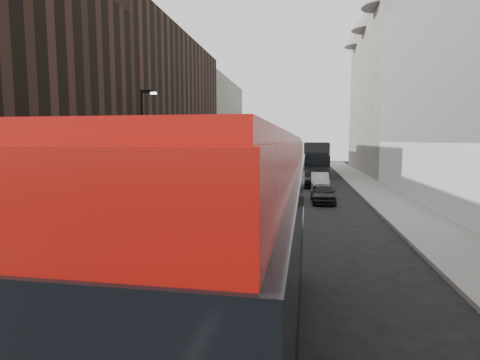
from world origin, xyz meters
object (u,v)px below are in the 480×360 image
at_px(red_bus, 228,247).
at_px(car_c, 311,178).
at_px(car_b, 320,181).
at_px(car_a, 323,193).
at_px(street_lamp, 144,137).
at_px(grey_bus, 315,157).

bearing_deg(red_bus, car_c, 86.51).
bearing_deg(car_b, car_a, -90.41).
xyz_separation_m(red_bus, car_b, (2.51, 25.26, -1.54)).
distance_m(street_lamp, car_a, 12.05).
height_order(street_lamp, car_b, street_lamp).
bearing_deg(street_lamp, red_bus, -62.31).
distance_m(street_lamp, red_bus, 19.59).
height_order(red_bus, car_b, red_bus).
height_order(grey_bus, car_c, grey_bus).
bearing_deg(red_bus, car_b, 84.78).
relative_size(street_lamp, car_c, 1.52).
height_order(red_bus, car_c, red_bus).
bearing_deg(grey_bus, car_a, -90.40).
height_order(street_lamp, car_c, street_lamp).
height_order(red_bus, car_a, red_bus).
bearing_deg(street_lamp, grey_bus, 62.24).
xyz_separation_m(street_lamp, car_a, (11.47, 0.99, -3.57)).
bearing_deg(car_a, car_c, 91.69).
bearing_deg(car_a, red_bus, -99.31).
height_order(grey_bus, car_b, grey_bus).
relative_size(street_lamp, red_bus, 0.71).
relative_size(street_lamp, grey_bus, 0.60).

